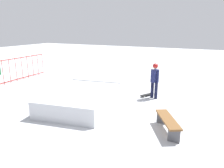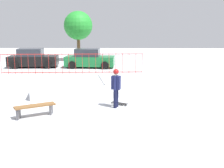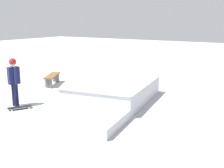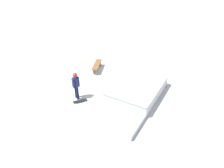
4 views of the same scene
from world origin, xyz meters
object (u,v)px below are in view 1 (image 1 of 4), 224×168
skate_ramp (86,97)px  park_bench (168,122)px  skater (155,78)px  skateboard (147,95)px

skate_ramp → park_bench: 4.10m
skater → park_bench: (-3.22, -1.35, -0.65)m
skateboard → skater: bearing=-81.7°
skater → skateboard: 1.03m
skate_ramp → skateboard: bearing=-54.1°
park_bench → skateboard: bearing=27.3°
skateboard → park_bench: bearing=-122.6°
park_bench → skater: bearing=22.7°
skater → skateboard: bearing=86.6°
skate_ramp → skateboard: skate_ramp is taller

